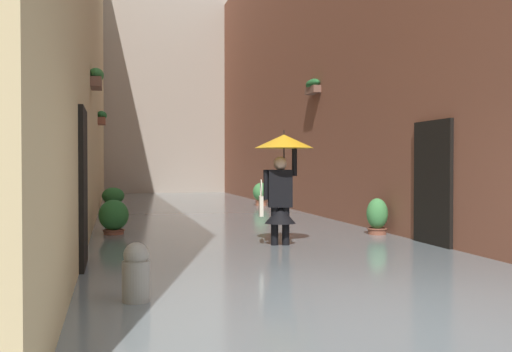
{
  "coord_description": "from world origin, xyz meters",
  "views": [
    {
      "loc": [
        2.32,
        4.8,
        1.49
      ],
      "look_at": [
        -0.12,
        -5.15,
        1.29
      ],
      "focal_mm": 40.97,
      "sensor_mm": 36.0,
      "label": 1
    }
  ],
  "objects_px": {
    "person_wading": "(282,170)",
    "potted_plant_near_right": "(113,200)",
    "potted_plant_mid_right": "(114,219)",
    "potted_plant_far_left": "(377,220)",
    "potted_plant_near_left": "(261,195)",
    "mooring_bollard": "(136,282)"
  },
  "relations": [
    {
      "from": "person_wading",
      "to": "potted_plant_near_left",
      "type": "distance_m",
      "value": 9.1
    },
    {
      "from": "potted_plant_far_left",
      "to": "mooring_bollard",
      "type": "bearing_deg",
      "value": 43.75
    },
    {
      "from": "potted_plant_mid_right",
      "to": "mooring_bollard",
      "type": "distance_m",
      "value": 5.57
    },
    {
      "from": "potted_plant_far_left",
      "to": "potted_plant_near_right",
      "type": "height_order",
      "value": "potted_plant_far_left"
    },
    {
      "from": "potted_plant_mid_right",
      "to": "potted_plant_near_right",
      "type": "height_order",
      "value": "potted_plant_mid_right"
    },
    {
      "from": "person_wading",
      "to": "potted_plant_near_right",
      "type": "bearing_deg",
      "value": -72.46
    },
    {
      "from": "potted_plant_far_left",
      "to": "potted_plant_near_right",
      "type": "xyz_separation_m",
      "value": [
        4.77,
        -7.39,
        0.02
      ]
    },
    {
      "from": "person_wading",
      "to": "mooring_bollard",
      "type": "height_order",
      "value": "person_wading"
    },
    {
      "from": "person_wading",
      "to": "potted_plant_mid_right",
      "type": "distance_m",
      "value": 3.53
    },
    {
      "from": "potted_plant_mid_right",
      "to": "potted_plant_near_left",
      "type": "height_order",
      "value": "potted_plant_near_left"
    },
    {
      "from": "potted_plant_mid_right",
      "to": "potted_plant_near_right",
      "type": "xyz_separation_m",
      "value": [
        0.01,
        -6.19,
        0.0
      ]
    },
    {
      "from": "mooring_bollard",
      "to": "potted_plant_near_right",
      "type": "bearing_deg",
      "value": -88.97
    },
    {
      "from": "potted_plant_near_left",
      "to": "mooring_bollard",
      "type": "xyz_separation_m",
      "value": [
        4.34,
        12.25,
        -0.15
      ]
    },
    {
      "from": "person_wading",
      "to": "potted_plant_near_right",
      "type": "xyz_separation_m",
      "value": [
        2.64,
        -8.36,
        -0.92
      ]
    },
    {
      "from": "person_wading",
      "to": "potted_plant_near_right",
      "type": "height_order",
      "value": "person_wading"
    },
    {
      "from": "potted_plant_far_left",
      "to": "potted_plant_near_left",
      "type": "height_order",
      "value": "potted_plant_near_left"
    },
    {
      "from": "person_wading",
      "to": "potted_plant_mid_right",
      "type": "relative_size",
      "value": 2.45
    },
    {
      "from": "potted_plant_mid_right",
      "to": "mooring_bollard",
      "type": "bearing_deg",
      "value": 92.09
    },
    {
      "from": "person_wading",
      "to": "potted_plant_near_right",
      "type": "distance_m",
      "value": 8.81
    },
    {
      "from": "person_wading",
      "to": "potted_plant_mid_right",
      "type": "bearing_deg",
      "value": -39.39
    },
    {
      "from": "potted_plant_far_left",
      "to": "mooring_bollard",
      "type": "distance_m",
      "value": 6.31
    },
    {
      "from": "potted_plant_mid_right",
      "to": "potted_plant_far_left",
      "type": "relative_size",
      "value": 0.97
    }
  ]
}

